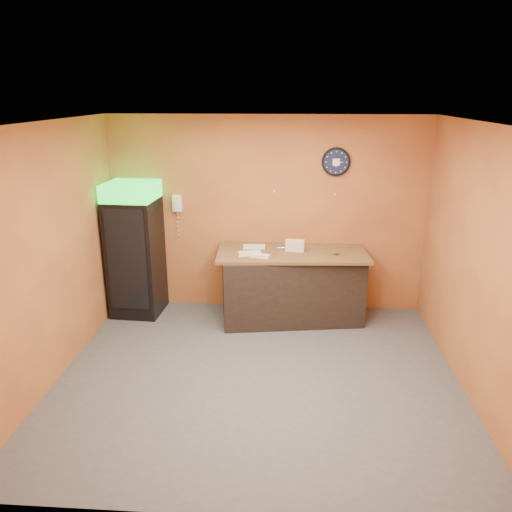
{
  "coord_description": "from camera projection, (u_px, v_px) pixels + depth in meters",
  "views": [
    {
      "loc": [
        0.32,
        -4.97,
        3.08
      ],
      "look_at": [
        -0.06,
        0.6,
        1.24
      ],
      "focal_mm": 35.0,
      "sensor_mm": 36.0,
      "label": 1
    }
  ],
  "objects": [
    {
      "name": "kitchen_tool",
      "position": [
        288.0,
        247.0,
        6.96
      ],
      "size": [
        0.06,
        0.06,
        0.06
      ],
      "primitive_type": "cylinder",
      "color": "silver",
      "rests_on": "butcher_paper"
    },
    {
      "name": "left_wall",
      "position": [
        51.0,
        255.0,
        5.4
      ],
      "size": [
        0.02,
        4.0,
        2.8
      ],
      "primitive_type": "cube",
      "color": "#BB7434",
      "rests_on": "floor"
    },
    {
      "name": "back_wall",
      "position": [
        267.0,
        215.0,
        7.15
      ],
      "size": [
        4.5,
        0.02,
        2.8
      ],
      "primitive_type": "cube",
      "color": "#BB7434",
      "rests_on": "floor"
    },
    {
      "name": "right_wall",
      "position": [
        477.0,
        264.0,
        5.11
      ],
      "size": [
        0.02,
        4.0,
        2.8
      ],
      "primitive_type": "cube",
      "color": "#BB7434",
      "rests_on": "floor"
    },
    {
      "name": "floor",
      "position": [
        258.0,
        376.0,
        5.69
      ],
      "size": [
        4.5,
        4.5,
        0.0
      ],
      "primitive_type": "plane",
      "color": "#47474C",
      "rests_on": "ground"
    },
    {
      "name": "beverage_cooler",
      "position": [
        135.0,
        252.0,
        7.04
      ],
      "size": [
        0.71,
        0.72,
        1.91
      ],
      "rotation": [
        0.0,
        0.0,
        -0.06
      ],
      "color": "black",
      "rests_on": "floor"
    },
    {
      "name": "wall_clock",
      "position": [
        336.0,
        162.0,
        6.82
      ],
      "size": [
        0.39,
        0.06,
        0.39
      ],
      "color": "black",
      "rests_on": "back_wall"
    },
    {
      "name": "wrapped_sandwich_right",
      "position": [
        254.0,
        247.0,
        6.98
      ],
      "size": [
        0.31,
        0.14,
        0.04
      ],
      "primitive_type": "cube",
      "rotation": [
        0.0,
        0.0,
        0.06
      ],
      "color": "silver",
      "rests_on": "butcher_paper"
    },
    {
      "name": "wall_phone",
      "position": [
        177.0,
        203.0,
        7.13
      ],
      "size": [
        0.13,
        0.11,
        0.24
      ],
      "color": "white",
      "rests_on": "back_wall"
    },
    {
      "name": "ceiling",
      "position": [
        258.0,
        123.0,
        4.82
      ],
      "size": [
        4.5,
        4.0,
        0.02
      ],
      "primitive_type": "cube",
      "color": "white",
      "rests_on": "back_wall"
    },
    {
      "name": "wrapped_sandwich_left",
      "position": [
        250.0,
        253.0,
        6.69
      ],
      "size": [
        0.33,
        0.19,
        0.04
      ],
      "primitive_type": "cube",
      "rotation": [
        0.0,
        0.0,
        0.23
      ],
      "color": "silver",
      "rests_on": "butcher_paper"
    },
    {
      "name": "sub_roll_stack",
      "position": [
        295.0,
        246.0,
        6.83
      ],
      "size": [
        0.27,
        0.12,
        0.16
      ],
      "rotation": [
        0.0,
        0.0,
        -0.13
      ],
      "color": "#F5E5BE",
      "rests_on": "butcher_paper"
    },
    {
      "name": "butcher_paper",
      "position": [
        292.0,
        253.0,
        6.85
      ],
      "size": [
        2.1,
        1.05,
        0.04
      ],
      "primitive_type": "cube",
      "rotation": [
        0.0,
        0.0,
        0.06
      ],
      "color": "brown",
      "rests_on": "prep_counter"
    },
    {
      "name": "wrapped_sandwich_mid",
      "position": [
        260.0,
        256.0,
        6.61
      ],
      "size": [
        0.27,
        0.15,
        0.04
      ],
      "primitive_type": "cube",
      "rotation": [
        0.0,
        0.0,
        -0.23
      ],
      "color": "silver",
      "rests_on": "butcher_paper"
    },
    {
      "name": "prep_counter",
      "position": [
        291.0,
        287.0,
        7.01
      ],
      "size": [
        2.02,
        1.13,
        0.96
      ],
      "primitive_type": "cube",
      "rotation": [
        0.0,
        0.0,
        0.15
      ],
      "color": "black",
      "rests_on": "floor"
    }
  ]
}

